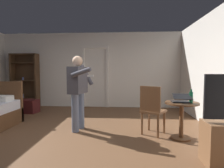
{
  "coord_description": "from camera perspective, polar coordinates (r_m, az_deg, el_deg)",
  "views": [
    {
      "loc": [
        1.23,
        -3.57,
        1.3
      ],
      "look_at": [
        0.95,
        0.48,
        1.01
      ],
      "focal_mm": 30.56,
      "sensor_mm": 36.0,
      "label": 1
    }
  ],
  "objects": [
    {
      "name": "suitcase_dark",
      "position": [
        6.39,
        -23.63,
        -6.08
      ],
      "size": [
        0.57,
        0.45,
        0.41
      ],
      "primitive_type": "cube",
      "rotation": [
        0.0,
        0.0,
        -0.13
      ],
      "color": "#4C1919",
      "rests_on": "ground_plane"
    },
    {
      "name": "wooden_chair",
      "position": [
        3.92,
        11.86,
        -7.07
      ],
      "size": [
        0.58,
        0.58,
        0.99
      ],
      "color": "brown",
      "rests_on": "ground_plane"
    },
    {
      "name": "bottle_on_table",
      "position": [
        3.77,
        22.58,
        -3.65
      ],
      "size": [
        0.06,
        0.06,
        0.26
      ],
      "color": "#15512F",
      "rests_on": "side_table"
    },
    {
      "name": "doorway_frame",
      "position": [
        6.71,
        -5.03,
        3.48
      ],
      "size": [
        0.93,
        0.08,
        2.13
      ],
      "color": "white",
      "rests_on": "ground_plane"
    },
    {
      "name": "person_blue_shirt",
      "position": [
        4.15,
        -10.07,
        -1.03
      ],
      "size": [
        0.59,
        0.72,
        1.6
      ],
      "color": "slate",
      "rests_on": "ground_plane"
    },
    {
      "name": "ground_plane",
      "position": [
        3.99,
        -14.72,
        -15.0
      ],
      "size": [
        6.85,
        6.85,
        0.0
      ],
      "primitive_type": "plane",
      "color": "brown"
    },
    {
      "name": "wall_back",
      "position": [
        6.82,
        -6.43,
        4.13
      ],
      "size": [
        6.47,
        0.12,
        2.6
      ],
      "primitive_type": "cube",
      "color": "silver",
      "rests_on": "ground_plane"
    },
    {
      "name": "laptop",
      "position": [
        3.77,
        19.92,
        -4.47
      ],
      "size": [
        0.32,
        0.33,
        0.17
      ],
      "color": "black",
      "rests_on": "side_table"
    },
    {
      "name": "bookshelf",
      "position": [
        7.38,
        -24.47,
        1.52
      ],
      "size": [
        0.94,
        0.32,
        1.87
      ],
      "color": "#4C331E",
      "rests_on": "ground_plane"
    },
    {
      "name": "side_table",
      "position": [
        3.87,
        20.07,
        -8.51
      ],
      "size": [
        0.62,
        0.62,
        0.7
      ],
      "color": "brown",
      "rests_on": "ground_plane"
    }
  ]
}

